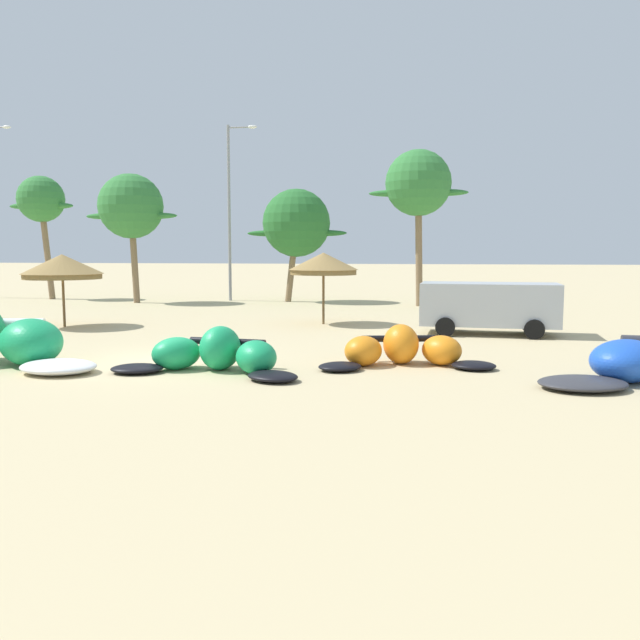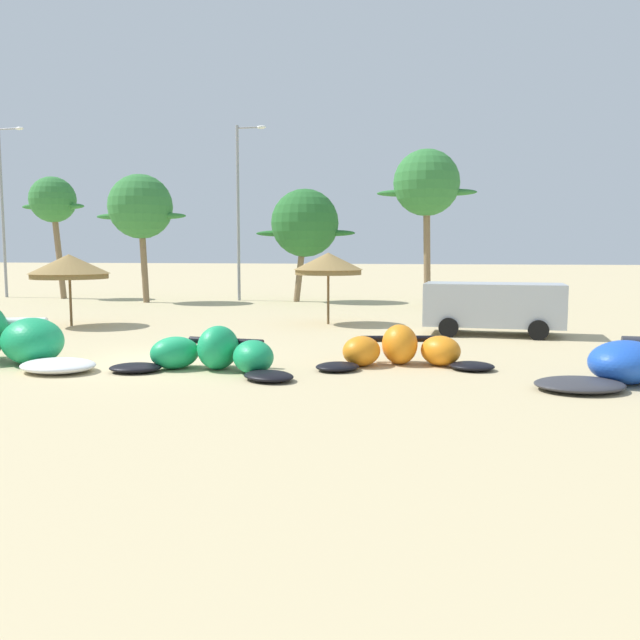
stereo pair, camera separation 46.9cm
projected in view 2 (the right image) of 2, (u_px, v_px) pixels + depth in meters
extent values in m
plane|color=#C6B284|center=(162.00, 361.00, 17.71)|extent=(260.00, 260.00, 0.00)
ellipsoid|color=#199E5B|center=(33.00, 341.00, 17.22)|extent=(2.46, 2.45, 1.23)
ellipsoid|color=white|center=(58.00, 365.00, 16.14)|extent=(2.14, 1.83, 0.33)
ellipsoid|color=black|center=(135.00, 368.00, 16.14)|extent=(1.47, 1.25, 0.22)
ellipsoid|color=#199E5B|center=(175.00, 353.00, 16.58)|extent=(1.58, 1.61, 0.82)
ellipsoid|color=#199E5B|center=(218.00, 348.00, 16.50)|extent=(1.13, 1.38, 1.11)
ellipsoid|color=#199E5B|center=(253.00, 357.00, 15.93)|extent=(1.47, 1.59, 0.82)
ellipsoid|color=black|center=(269.00, 376.00, 15.07)|extent=(1.58, 1.45, 0.22)
cylinder|color=black|center=(226.00, 342.00, 16.91)|extent=(2.08, 0.43, 0.19)
cube|color=black|center=(216.00, 348.00, 16.38)|extent=(0.80, 0.55, 0.04)
ellipsoid|color=black|center=(337.00, 367.00, 16.32)|extent=(1.44, 1.39, 0.21)
ellipsoid|color=orange|center=(361.00, 351.00, 16.99)|extent=(1.30, 1.39, 0.78)
ellipsoid|color=orange|center=(400.00, 344.00, 17.26)|extent=(1.15, 1.29, 1.06)
ellipsoid|color=orange|center=(441.00, 351.00, 17.04)|extent=(1.45, 1.45, 0.78)
ellipsoid|color=black|center=(472.00, 366.00, 16.40)|extent=(1.23, 1.08, 0.21)
cylinder|color=black|center=(398.00, 339.00, 17.63)|extent=(1.98, 0.59, 0.18)
cube|color=black|center=(400.00, 345.00, 17.15)|extent=(0.79, 0.54, 0.04)
ellipsoid|color=#333338|center=(580.00, 384.00, 14.01)|extent=(2.25, 1.96, 0.26)
ellipsoid|color=blue|center=(626.00, 362.00, 14.75)|extent=(2.41, 2.46, 0.97)
cylinder|color=brown|center=(71.00, 300.00, 25.86)|extent=(0.10, 0.10, 2.09)
cone|color=olive|center=(69.00, 264.00, 25.71)|extent=(3.12, 3.12, 0.77)
cylinder|color=olive|center=(70.00, 276.00, 25.76)|extent=(2.96, 2.96, 0.20)
cylinder|color=brown|center=(328.00, 297.00, 26.60)|extent=(0.10, 0.10, 2.22)
cone|color=olive|center=(328.00, 261.00, 26.44)|extent=(2.83, 2.83, 0.70)
cylinder|color=olive|center=(328.00, 272.00, 26.49)|extent=(2.69, 2.69, 0.20)
cube|color=#B2B7BC|center=(493.00, 304.00, 23.17)|extent=(4.91, 2.39, 1.50)
cube|color=black|center=(456.00, 296.00, 23.48)|extent=(1.33, 2.10, 0.56)
cylinder|color=black|center=(449.00, 327.00, 22.64)|extent=(0.70, 0.29, 0.68)
cylinder|color=black|center=(452.00, 321.00, 24.62)|extent=(0.70, 0.29, 0.68)
cylinder|color=black|center=(538.00, 330.00, 21.88)|extent=(0.70, 0.29, 0.68)
cylinder|color=black|center=(535.00, 323.00, 23.86)|extent=(0.70, 0.29, 0.68)
cylinder|color=#7F6647|center=(58.00, 249.00, 40.57)|extent=(0.85, 0.36, 6.13)
sphere|color=#337A38|center=(53.00, 200.00, 40.29)|extent=(2.81, 2.81, 2.81)
ellipsoid|color=#337A38|center=(37.00, 207.00, 40.54)|extent=(1.97, 0.50, 0.36)
ellipsoid|color=#337A38|center=(70.00, 206.00, 40.12)|extent=(1.97, 0.50, 0.36)
cylinder|color=#7F6647|center=(144.00, 255.00, 37.58)|extent=(0.56, 0.36, 5.51)
sphere|color=#337A38|center=(140.00, 207.00, 37.31)|extent=(3.66, 3.66, 3.66)
ellipsoid|color=#337A38|center=(117.00, 216.00, 37.64)|extent=(2.57, 0.50, 0.36)
ellipsoid|color=#337A38|center=(165.00, 216.00, 37.09)|extent=(2.57, 0.50, 0.36)
cylinder|color=#7F6647|center=(301.00, 263.00, 38.19)|extent=(0.88, 0.36, 4.59)
sphere|color=#286B2D|center=(305.00, 223.00, 37.90)|extent=(3.93, 3.93, 3.93)
ellipsoid|color=#286B2D|center=(279.00, 233.00, 38.26)|extent=(2.75, 0.50, 0.36)
ellipsoid|color=#286B2D|center=(332.00, 233.00, 37.67)|extent=(2.75, 0.50, 0.36)
cylinder|color=#7F6647|center=(427.00, 245.00, 34.88)|extent=(0.52, 0.36, 6.58)
sphere|color=#337A38|center=(426.00, 183.00, 34.55)|extent=(3.51, 3.51, 3.51)
ellipsoid|color=#337A38|center=(400.00, 193.00, 34.86)|extent=(2.46, 0.50, 0.36)
ellipsoid|color=#337A38|center=(453.00, 192.00, 34.34)|extent=(2.46, 0.50, 0.36)
cylinder|color=gray|center=(3.00, 213.00, 41.56)|extent=(0.18, 0.18, 10.73)
cylinder|color=gray|center=(9.00, 129.00, 40.87)|extent=(1.48, 0.10, 0.10)
ellipsoid|color=silver|center=(19.00, 128.00, 40.73)|extent=(0.56, 0.24, 0.20)
cylinder|color=gray|center=(238.00, 214.00, 38.83)|extent=(0.18, 0.18, 10.30)
cylinder|color=gray|center=(249.00, 128.00, 38.16)|extent=(1.48, 0.10, 0.10)
ellipsoid|color=silver|center=(261.00, 127.00, 38.03)|extent=(0.56, 0.24, 0.20)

